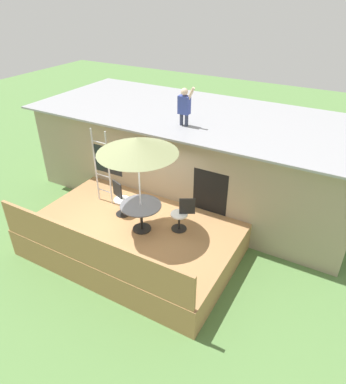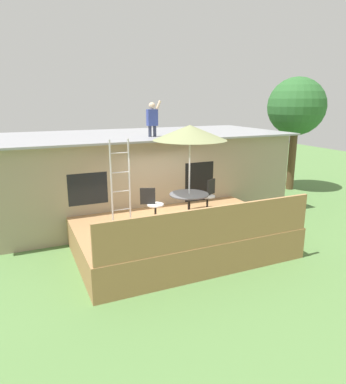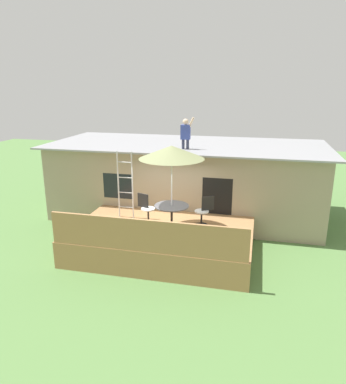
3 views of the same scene
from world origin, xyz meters
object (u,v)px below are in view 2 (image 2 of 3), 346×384
at_px(patio_table, 189,200).
at_px(patio_umbrella, 190,133).
at_px(backyard_tree, 296,107).
at_px(step_ladder, 120,182).
at_px(patio_chair_right, 209,196).
at_px(patio_chair_left, 153,205).
at_px(person_figure, 152,117).

bearing_deg(patio_table, patio_umbrella, 165.12).
bearing_deg(backyard_tree, step_ladder, -158.84).
distance_m(patio_umbrella, patio_chair_right, 2.15).
height_order(patio_chair_left, backyard_tree, backyard_tree).
bearing_deg(backyard_tree, patio_table, -150.65).
bearing_deg(patio_chair_left, step_ladder, -178.08).
height_order(person_figure, patio_chair_left, person_figure).
xyz_separation_m(patio_chair_left, patio_chair_right, (1.80, 0.17, 0.00)).
xyz_separation_m(patio_table, patio_chair_right, (0.90, 0.52, -0.13)).
relative_size(patio_table, patio_umbrella, 0.41).
relative_size(person_figure, backyard_tree, 0.23).
xyz_separation_m(patio_chair_right, backyard_tree, (6.29, 3.53, 2.37)).
xyz_separation_m(patio_umbrella, patio_chair_left, (-0.90, 0.34, -1.89)).
height_order(person_figure, backyard_tree, backyard_tree).
height_order(step_ladder, person_figure, person_figure).
bearing_deg(step_ladder, patio_table, -19.93).
height_order(patio_chair_left, patio_chair_right, same).
distance_m(patio_chair_right, backyard_tree, 7.59).
bearing_deg(patio_chair_right, backyard_tree, 179.32).
bearing_deg(patio_umbrella, step_ladder, 160.07).
height_order(person_figure, patio_chair_right, person_figure).
bearing_deg(person_figure, patio_umbrella, -88.09).
distance_m(patio_table, person_figure, 3.17).
distance_m(patio_table, backyard_tree, 8.55).
bearing_deg(patio_table, person_figure, 91.91).
relative_size(patio_umbrella, backyard_tree, 0.52).
relative_size(patio_table, patio_chair_left, 1.13).
relative_size(patio_umbrella, patio_chair_left, 2.76).
bearing_deg(step_ladder, patio_chair_left, -18.89).
xyz_separation_m(step_ladder, patio_chair_left, (0.78, -0.27, -0.64)).
xyz_separation_m(patio_umbrella, backyard_tree, (7.19, 4.04, 0.48)).
bearing_deg(person_figure, patio_table, -88.09).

